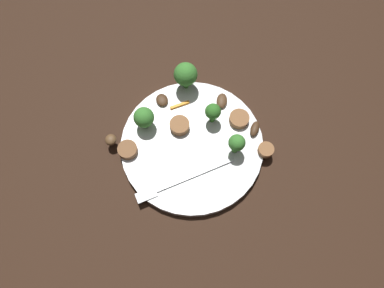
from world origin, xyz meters
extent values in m
plane|color=black|center=(0.00, 0.00, 0.00)|extent=(1.40, 1.40, 0.00)
cylinder|color=white|center=(0.00, 0.00, 0.01)|extent=(0.25, 0.25, 0.02)
cube|color=silver|center=(0.03, 0.05, 0.02)|extent=(0.14, 0.06, 0.00)
cube|color=silver|center=(0.12, 0.02, 0.02)|extent=(0.04, 0.03, 0.00)
cylinder|color=#408630|center=(-0.05, 0.06, 0.03)|extent=(0.01, 0.01, 0.03)
sphere|color=#387A2D|center=(-0.05, 0.06, 0.05)|extent=(0.03, 0.03, 0.03)
cylinder|color=#347525|center=(-0.06, -0.01, 0.03)|extent=(0.01, 0.01, 0.03)
sphere|color=#2D6B23|center=(-0.06, -0.01, 0.05)|extent=(0.03, 0.03, 0.03)
cylinder|color=#408630|center=(0.04, -0.08, 0.03)|extent=(0.01, 0.01, 0.02)
sphere|color=#387A2D|center=(0.04, -0.08, 0.05)|extent=(0.04, 0.04, 0.04)
cylinder|color=#408630|center=(-0.07, -0.09, 0.03)|extent=(0.01, 0.01, 0.03)
sphere|color=#387A2D|center=(-0.07, -0.09, 0.06)|extent=(0.04, 0.04, 0.04)
cylinder|color=brown|center=(0.09, -0.07, 0.02)|extent=(0.04, 0.04, 0.01)
cylinder|color=brown|center=(-0.09, 0.02, 0.02)|extent=(0.05, 0.05, 0.01)
cylinder|color=brown|center=(-0.08, 0.10, 0.02)|extent=(0.04, 0.04, 0.01)
cylinder|color=brown|center=(-0.01, -0.04, 0.02)|extent=(0.04, 0.04, 0.02)
ellipsoid|color=brown|center=(0.10, -0.10, 0.02)|extent=(0.03, 0.03, 0.01)
ellipsoid|color=#4C331E|center=(-0.10, -0.02, 0.02)|extent=(0.04, 0.03, 0.01)
ellipsoid|color=#422B19|center=(-0.02, -0.10, 0.02)|extent=(0.03, 0.03, 0.01)
ellipsoid|color=#422B19|center=(-0.10, 0.06, 0.02)|extent=(0.03, 0.03, 0.01)
cube|color=orange|center=(-0.04, -0.07, 0.02)|extent=(0.04, 0.02, 0.00)
camera|label=1|loc=(0.16, 0.17, 0.61)|focal=33.69mm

